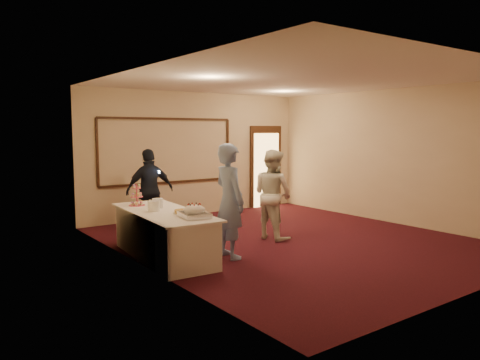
% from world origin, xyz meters
% --- Properties ---
extents(floor, '(7.00, 7.00, 0.00)m').
position_xyz_m(floor, '(0.00, 0.00, 0.00)').
color(floor, black).
rests_on(floor, ground).
extents(room_walls, '(6.04, 7.04, 3.02)m').
position_xyz_m(room_walls, '(0.00, 0.00, 2.03)').
color(room_walls, beige).
rests_on(room_walls, floor).
extents(wall_molding, '(3.45, 0.04, 1.55)m').
position_xyz_m(wall_molding, '(-0.80, 3.47, 1.60)').
color(wall_molding, black).
rests_on(wall_molding, room_walls).
extents(doorway, '(1.05, 0.07, 2.20)m').
position_xyz_m(doorway, '(2.15, 3.45, 1.08)').
color(doorway, black).
rests_on(doorway, floor).
extents(buffet_table, '(1.16, 2.56, 0.77)m').
position_xyz_m(buffet_table, '(-2.52, 0.35, 0.39)').
color(buffet_table, white).
rests_on(buffet_table, floor).
extents(pavlova_tray, '(0.47, 0.60, 0.20)m').
position_xyz_m(pavlova_tray, '(-2.38, -0.41, 0.86)').
color(pavlova_tray, silver).
rests_on(pavlova_tray, buffet_table).
extents(cupcake_stand, '(0.28, 0.28, 0.41)m').
position_xyz_m(cupcake_stand, '(-2.63, 1.14, 0.92)').
color(cupcake_stand, '#DA4B69').
rests_on(cupcake_stand, buffet_table).
extents(plate_stack_a, '(0.20, 0.20, 0.17)m').
position_xyz_m(plate_stack_a, '(-2.64, 0.45, 0.85)').
color(plate_stack_a, white).
rests_on(plate_stack_a, buffet_table).
extents(plate_stack_b, '(0.19, 0.19, 0.16)m').
position_xyz_m(plate_stack_b, '(-2.45, 0.70, 0.85)').
color(plate_stack_b, white).
rests_on(plate_stack_b, buffet_table).
extents(tart, '(0.30, 0.30, 0.06)m').
position_xyz_m(tart, '(-2.37, -0.03, 0.80)').
color(tart, white).
rests_on(tart, buffet_table).
extents(man, '(0.49, 0.71, 1.87)m').
position_xyz_m(man, '(-1.64, -0.27, 0.94)').
color(man, '#819FD3').
rests_on(man, floor).
extents(woman, '(0.74, 0.91, 1.72)m').
position_xyz_m(woman, '(-0.19, 0.36, 0.86)').
color(woman, white).
rests_on(woman, floor).
extents(guest, '(1.03, 0.49, 1.70)m').
position_xyz_m(guest, '(-1.83, 2.32, 0.85)').
color(guest, black).
rests_on(guest, floor).
extents(camera_flash, '(0.07, 0.04, 0.05)m').
position_xyz_m(camera_flash, '(-1.70, 2.21, 1.24)').
color(camera_flash, white).
rests_on(camera_flash, guest).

